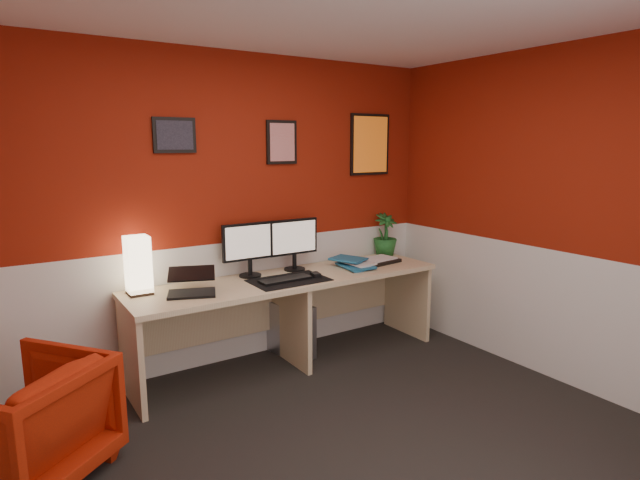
{
  "coord_description": "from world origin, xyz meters",
  "views": [
    {
      "loc": [
        -1.57,
        -2.11,
        1.79
      ],
      "look_at": [
        0.6,
        1.21,
        1.05
      ],
      "focal_mm": 29.06,
      "sensor_mm": 36.0,
      "label": 1
    }
  ],
  "objects_px": {
    "monitor_right": "(294,236)",
    "potted_plant": "(385,235)",
    "monitor_left": "(249,241)",
    "shoji_lamp": "(138,267)",
    "armchair": "(25,423)",
    "pc_tower": "(290,329)",
    "desk": "(291,320)",
    "laptop": "(191,280)",
    "zen_tray": "(378,261)"
  },
  "relations": [
    {
      "from": "potted_plant",
      "to": "desk",
      "type": "bearing_deg",
      "value": -169.11
    },
    {
      "from": "desk",
      "to": "zen_tray",
      "type": "distance_m",
      "value": 1.0
    },
    {
      "from": "monitor_left",
      "to": "monitor_right",
      "type": "distance_m",
      "value": 0.41
    },
    {
      "from": "shoji_lamp",
      "to": "pc_tower",
      "type": "xyz_separation_m",
      "value": [
        1.22,
        -0.02,
        -0.7
      ]
    },
    {
      "from": "monitor_right",
      "to": "armchair",
      "type": "relative_size",
      "value": 0.79
    },
    {
      "from": "shoji_lamp",
      "to": "laptop",
      "type": "xyz_separation_m",
      "value": [
        0.3,
        -0.22,
        -0.09
      ]
    },
    {
      "from": "armchair",
      "to": "desk",
      "type": "bearing_deg",
      "value": 157.95
    },
    {
      "from": "zen_tray",
      "to": "potted_plant",
      "type": "distance_m",
      "value": 0.38
    },
    {
      "from": "pc_tower",
      "to": "monitor_right",
      "type": "bearing_deg",
      "value": 15.89
    },
    {
      "from": "laptop",
      "to": "armchair",
      "type": "distance_m",
      "value": 1.32
    },
    {
      "from": "zen_tray",
      "to": "monitor_left",
      "type": "bearing_deg",
      "value": 171.31
    },
    {
      "from": "zen_tray",
      "to": "pc_tower",
      "type": "xyz_separation_m",
      "value": [
        -0.85,
        0.14,
        -0.52
      ]
    },
    {
      "from": "desk",
      "to": "potted_plant",
      "type": "xyz_separation_m",
      "value": [
        1.18,
        0.23,
        0.57
      ]
    },
    {
      "from": "monitor_right",
      "to": "zen_tray",
      "type": "relative_size",
      "value": 1.66
    },
    {
      "from": "monitor_left",
      "to": "pc_tower",
      "type": "bearing_deg",
      "value": -7.09
    },
    {
      "from": "monitor_left",
      "to": "zen_tray",
      "type": "xyz_separation_m",
      "value": [
        1.19,
        -0.18,
        -0.28
      ]
    },
    {
      "from": "shoji_lamp",
      "to": "armchair",
      "type": "relative_size",
      "value": 0.55
    },
    {
      "from": "monitor_left",
      "to": "desk",
      "type": "bearing_deg",
      "value": -37.39
    },
    {
      "from": "monitor_left",
      "to": "monitor_right",
      "type": "height_order",
      "value": "same"
    },
    {
      "from": "desk",
      "to": "shoji_lamp",
      "type": "xyz_separation_m",
      "value": [
        -1.14,
        0.18,
        0.56
      ]
    },
    {
      "from": "desk",
      "to": "pc_tower",
      "type": "distance_m",
      "value": 0.23
    },
    {
      "from": "monitor_right",
      "to": "pc_tower",
      "type": "xyz_separation_m",
      "value": [
        -0.07,
        -0.03,
        -0.8
      ]
    },
    {
      "from": "desk",
      "to": "monitor_left",
      "type": "bearing_deg",
      "value": 142.61
    },
    {
      "from": "shoji_lamp",
      "to": "laptop",
      "type": "height_order",
      "value": "shoji_lamp"
    },
    {
      "from": "laptop",
      "to": "potted_plant",
      "type": "height_order",
      "value": "potted_plant"
    },
    {
      "from": "pc_tower",
      "to": "armchair",
      "type": "xyz_separation_m",
      "value": [
        -2.03,
        -0.71,
        0.11
      ]
    },
    {
      "from": "laptop",
      "to": "zen_tray",
      "type": "relative_size",
      "value": 0.94
    },
    {
      "from": "potted_plant",
      "to": "armchair",
      "type": "distance_m",
      "value": 3.28
    },
    {
      "from": "shoji_lamp",
      "to": "zen_tray",
      "type": "bearing_deg",
      "value": -4.37
    },
    {
      "from": "monitor_right",
      "to": "potted_plant",
      "type": "distance_m",
      "value": 1.03
    },
    {
      "from": "shoji_lamp",
      "to": "pc_tower",
      "type": "bearing_deg",
      "value": -0.89
    },
    {
      "from": "monitor_right",
      "to": "potted_plant",
      "type": "xyz_separation_m",
      "value": [
        1.03,
        0.04,
        -0.09
      ]
    },
    {
      "from": "monitor_left",
      "to": "potted_plant",
      "type": "bearing_deg",
      "value": 1.1
    },
    {
      "from": "shoji_lamp",
      "to": "pc_tower",
      "type": "relative_size",
      "value": 0.89
    },
    {
      "from": "desk",
      "to": "monitor_left",
      "type": "xyz_separation_m",
      "value": [
        -0.26,
        0.2,
        0.66
      ]
    },
    {
      "from": "shoji_lamp",
      "to": "laptop",
      "type": "relative_size",
      "value": 1.21
    },
    {
      "from": "desk",
      "to": "armchair",
      "type": "xyz_separation_m",
      "value": [
        -1.95,
        -0.55,
        -0.03
      ]
    },
    {
      "from": "laptop",
      "to": "monitor_right",
      "type": "bearing_deg",
      "value": 34.68
    },
    {
      "from": "desk",
      "to": "shoji_lamp",
      "type": "relative_size",
      "value": 6.5
    },
    {
      "from": "desk",
      "to": "potted_plant",
      "type": "bearing_deg",
      "value": 10.89
    },
    {
      "from": "shoji_lamp",
      "to": "monitor_right",
      "type": "xyz_separation_m",
      "value": [
        1.29,
        0.01,
        0.09
      ]
    },
    {
      "from": "monitor_right",
      "to": "armchair",
      "type": "distance_m",
      "value": 2.33
    },
    {
      "from": "laptop",
      "to": "monitor_right",
      "type": "relative_size",
      "value": 0.57
    },
    {
      "from": "zen_tray",
      "to": "potted_plant",
      "type": "bearing_deg",
      "value": 39.78
    },
    {
      "from": "laptop",
      "to": "pc_tower",
      "type": "relative_size",
      "value": 0.73
    },
    {
      "from": "desk",
      "to": "laptop",
      "type": "relative_size",
      "value": 7.88
    },
    {
      "from": "monitor_right",
      "to": "pc_tower",
      "type": "distance_m",
      "value": 0.8
    },
    {
      "from": "desk",
      "to": "armchair",
      "type": "bearing_deg",
      "value": -164.12
    },
    {
      "from": "desk",
      "to": "monitor_right",
      "type": "xyz_separation_m",
      "value": [
        0.15,
        0.19,
        0.66
      ]
    },
    {
      "from": "monitor_left",
      "to": "armchair",
      "type": "relative_size",
      "value": 0.79
    }
  ]
}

